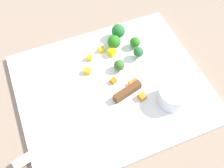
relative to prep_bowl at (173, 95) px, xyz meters
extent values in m
plane|color=gray|center=(0.12, -0.09, -0.03)|extent=(4.00, 4.00, 0.00)
cube|color=white|center=(0.12, -0.09, -0.03)|extent=(0.46, 0.39, 0.01)
cylinder|color=white|center=(0.00, 0.00, 0.00)|extent=(0.07, 0.07, 0.04)
cube|color=silver|center=(0.30, 0.00, -0.02)|extent=(0.18, 0.06, 0.00)
cube|color=brown|center=(0.09, -0.06, -0.01)|extent=(0.08, 0.03, 0.02)
cube|color=orange|center=(0.07, -0.08, -0.02)|extent=(0.01, 0.01, 0.01)
cube|color=orange|center=(0.08, -0.06, -0.02)|extent=(0.02, 0.02, 0.01)
cube|color=orange|center=(0.06, -0.03, -0.01)|extent=(0.02, 0.02, 0.01)
cube|color=orange|center=(0.06, -0.08, -0.02)|extent=(0.01, 0.01, 0.01)
cube|color=orange|center=(0.11, -0.10, -0.02)|extent=(0.02, 0.02, 0.01)
cube|color=orange|center=(0.06, -0.06, -0.02)|extent=(0.02, 0.02, 0.01)
cube|color=yellow|center=(0.08, -0.18, -0.01)|extent=(0.02, 0.02, 0.02)
cube|color=yellow|center=(0.10, -0.21, -0.02)|extent=(0.02, 0.02, 0.01)
cube|color=yellow|center=(0.14, -0.19, -0.01)|extent=(0.02, 0.02, 0.01)
cube|color=yellow|center=(0.16, -0.15, -0.01)|extent=(0.02, 0.02, 0.01)
cylinder|color=#86C369|center=(0.02, -0.15, -0.01)|extent=(0.01, 0.01, 0.01)
sphere|color=#266530|center=(0.02, -0.15, 0.00)|extent=(0.03, 0.03, 0.03)
cylinder|color=#86AF63|center=(0.07, -0.21, -0.01)|extent=(0.01, 0.01, 0.01)
sphere|color=#2A771D|center=(0.07, -0.21, 0.00)|extent=(0.04, 0.04, 0.04)
cylinder|color=#91BF59|center=(0.08, -0.13, -0.02)|extent=(0.01, 0.01, 0.01)
sphere|color=#386A2A|center=(0.08, -0.13, 0.00)|extent=(0.03, 0.03, 0.03)
cylinder|color=#84AD67|center=(0.04, -0.24, -0.01)|extent=(0.01, 0.01, 0.01)
sphere|color=#226D2E|center=(0.04, -0.24, 0.00)|extent=(0.04, 0.04, 0.04)
cylinder|color=#83AE6A|center=(0.01, -0.19, -0.02)|extent=(0.01, 0.01, 0.01)
sphere|color=#27731E|center=(0.01, -0.19, 0.00)|extent=(0.03, 0.03, 0.03)
camera|label=1|loc=(0.25, 0.24, 0.54)|focal=42.86mm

